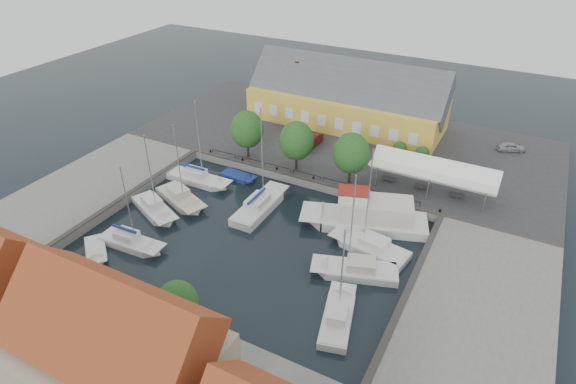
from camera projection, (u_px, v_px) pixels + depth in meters
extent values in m
plane|color=black|center=(261.00, 231.00, 50.49)|extent=(140.00, 140.00, 0.00)
cube|color=#2D2D30|center=(344.00, 142.00, 67.50)|extent=(56.00, 26.00, 1.00)
cube|color=slate|center=(94.00, 185.00, 57.45)|extent=(12.00, 24.00, 1.00)
cube|color=slate|center=(477.00, 312.00, 40.01)|extent=(12.00, 24.00, 1.00)
cube|color=slate|center=(112.00, 379.00, 34.46)|extent=(56.00, 14.00, 1.00)
cube|color=#383533|center=(305.00, 178.00, 57.67)|extent=(56.00, 0.60, 0.12)
cube|color=#383533|center=(129.00, 193.00, 54.89)|extent=(0.60, 24.00, 0.12)
cube|color=#383533|center=(410.00, 285.00, 41.97)|extent=(0.60, 24.00, 0.12)
cylinder|color=black|center=(210.00, 152.00, 63.37)|extent=(0.24, 0.24, 0.40)
cylinder|color=black|center=(243.00, 160.00, 61.39)|extent=(0.24, 0.24, 0.40)
cylinder|color=black|center=(277.00, 169.00, 59.41)|extent=(0.24, 0.24, 0.40)
cylinder|color=black|center=(313.00, 178.00, 57.43)|extent=(0.24, 0.24, 0.40)
cylinder|color=black|center=(353.00, 188.00, 55.44)|extent=(0.24, 0.24, 0.40)
cylinder|color=black|center=(395.00, 199.00, 53.46)|extent=(0.24, 0.24, 0.40)
cylinder|color=black|center=(440.00, 211.00, 51.48)|extent=(0.24, 0.24, 0.40)
cube|color=gold|center=(346.00, 109.00, 70.60)|extent=(28.00, 10.00, 4.50)
cube|color=#474C51|center=(347.00, 86.00, 68.75)|extent=(28.56, 7.60, 7.60)
cube|color=gold|center=(303.00, 89.00, 79.33)|extent=(6.00, 6.00, 3.50)
cube|color=brown|center=(298.00, 65.00, 70.95)|extent=(0.60, 0.60, 1.20)
cube|color=white|center=(434.00, 171.00, 53.88)|extent=(14.00, 4.00, 0.25)
cylinder|color=silver|center=(376.00, 176.00, 55.62)|extent=(0.10, 0.10, 2.70)
cylinder|color=silver|center=(386.00, 163.00, 58.33)|extent=(0.10, 0.10, 2.70)
cylinder|color=silver|center=(428.00, 188.00, 53.24)|extent=(0.10, 0.10, 2.70)
cylinder|color=silver|center=(435.00, 174.00, 55.95)|extent=(0.10, 0.10, 2.70)
cylinder|color=silver|center=(484.00, 202.00, 50.87)|extent=(0.10, 0.10, 2.70)
cylinder|color=silver|center=(490.00, 187.00, 53.57)|extent=(0.10, 0.10, 2.70)
cylinder|color=black|center=(248.00, 150.00, 61.99)|extent=(0.30, 0.30, 2.10)
ellipsoid|color=#1A4418|center=(247.00, 129.00, 60.49)|extent=(4.20, 4.20, 4.83)
cylinder|color=black|center=(296.00, 162.00, 59.22)|extent=(0.30, 0.30, 2.10)
ellipsoid|color=#1A4418|center=(297.00, 141.00, 57.72)|extent=(4.20, 4.20, 4.83)
cylinder|color=black|center=(349.00, 175.00, 56.44)|extent=(0.30, 0.30, 2.10)
ellipsoid|color=#1A4418|center=(351.00, 153.00, 54.95)|extent=(4.20, 4.20, 4.83)
imported|color=#9FA1A6|center=(511.00, 147.00, 63.58)|extent=(3.84, 2.78, 1.21)
imported|color=maroon|center=(311.00, 141.00, 64.84)|extent=(1.84, 4.75, 1.54)
cube|color=white|center=(257.00, 211.00, 53.31)|extent=(2.78, 7.34, 1.50)
cube|color=white|center=(261.00, 201.00, 53.58)|extent=(2.68, 8.81, 0.08)
cube|color=white|center=(258.00, 201.00, 52.79)|extent=(1.88, 2.94, 0.90)
cylinder|color=silver|center=(262.00, 156.00, 51.12)|extent=(0.12, 0.12, 10.99)
cube|color=navy|center=(256.00, 196.00, 52.26)|extent=(0.24, 3.67, 0.22)
cube|color=white|center=(374.00, 225.00, 51.18)|extent=(11.59, 7.27, 1.80)
cube|color=white|center=(362.00, 217.00, 50.88)|extent=(13.61, 7.79, 0.08)
cube|color=beige|center=(376.00, 210.00, 50.12)|extent=(8.18, 5.63, 2.20)
cube|color=white|center=(353.00, 196.00, 49.73)|extent=(3.54, 3.06, 1.20)
cube|color=maroon|center=(354.00, 191.00, 49.39)|extent=(3.83, 3.26, 0.10)
cube|color=white|center=(375.00, 252.00, 47.43)|extent=(6.96, 3.84, 1.30)
cube|color=white|center=(368.00, 243.00, 47.49)|extent=(8.24, 3.95, 0.08)
cube|color=white|center=(375.00, 242.00, 46.91)|extent=(2.91, 2.30, 0.90)
cylinder|color=silver|center=(368.00, 198.00, 45.05)|extent=(0.12, 0.12, 10.29)
cube|color=white|center=(362.00, 274.00, 44.70)|extent=(7.08, 4.67, 1.30)
cube|color=white|center=(354.00, 267.00, 44.45)|extent=(8.29, 4.98, 0.08)
cube|color=beige|center=(361.00, 264.00, 44.11)|extent=(3.07, 2.59, 0.90)
cylinder|color=silver|center=(352.00, 224.00, 41.94)|extent=(0.12, 0.12, 9.83)
cube|color=white|center=(337.00, 324.00, 39.48)|extent=(3.71, 6.26, 1.30)
cube|color=white|center=(338.00, 312.00, 39.72)|extent=(3.91, 7.37, 0.08)
cube|color=white|center=(338.00, 313.00, 39.00)|extent=(2.11, 2.66, 0.90)
cylinder|color=silver|center=(342.00, 271.00, 37.95)|extent=(0.12, 0.12, 8.19)
cube|color=white|center=(195.00, 180.00, 59.27)|extent=(6.86, 2.55, 1.30)
cube|color=white|center=(200.00, 177.00, 58.57)|extent=(8.22, 2.46, 0.08)
cube|color=white|center=(195.00, 173.00, 58.60)|extent=(2.75, 1.71, 0.90)
cylinder|color=silver|center=(199.00, 141.00, 55.77)|extent=(0.12, 0.12, 9.96)
cube|color=navy|center=(193.00, 167.00, 58.27)|extent=(3.42, 0.26, 0.22)
cube|color=beige|center=(179.00, 199.00, 55.64)|extent=(6.65, 4.72, 1.30)
cube|color=beige|center=(181.00, 197.00, 54.78)|extent=(7.74, 5.08, 0.08)
cube|color=beige|center=(178.00, 191.00, 54.93)|extent=(2.93, 2.58, 0.90)
cylinder|color=silver|center=(179.00, 163.00, 52.09)|extent=(0.12, 0.12, 9.15)
cube|color=white|center=(153.00, 209.00, 53.82)|extent=(6.47, 4.68, 1.30)
cube|color=white|center=(155.00, 207.00, 52.95)|extent=(7.53, 5.09, 0.08)
cube|color=white|center=(152.00, 201.00, 53.11)|extent=(2.87, 2.50, 0.90)
cylinder|color=silver|center=(151.00, 174.00, 50.32)|extent=(0.12, 0.12, 8.91)
cube|color=white|center=(128.00, 244.00, 48.50)|extent=(5.91, 2.50, 1.30)
cube|color=white|center=(132.00, 240.00, 47.87)|extent=(7.06, 2.46, 0.08)
cube|color=white|center=(127.00, 235.00, 47.84)|extent=(2.39, 1.62, 0.90)
cylinder|color=silver|center=(128.00, 206.00, 45.48)|extent=(0.12, 0.12, 8.54)
cube|color=navy|center=(124.00, 229.00, 47.49)|extent=(2.91, 0.36, 0.22)
cube|color=white|center=(96.00, 250.00, 47.71)|extent=(4.24, 3.94, 0.90)
cube|color=white|center=(95.00, 249.00, 47.07)|extent=(4.80, 4.38, 0.08)
cube|color=navy|center=(236.00, 177.00, 59.96)|extent=(3.82, 2.03, 0.80)
cube|color=navy|center=(239.00, 175.00, 59.52)|extent=(4.57, 1.98, 0.08)
cube|color=#963A20|center=(107.00, 328.00, 26.49)|extent=(12.36, 6.50, 6.50)
cube|color=brown|center=(61.00, 288.00, 26.80)|extent=(0.70, 0.70, 1.00)
cube|color=brown|center=(135.00, 324.00, 24.72)|extent=(0.60, 0.60, 0.80)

